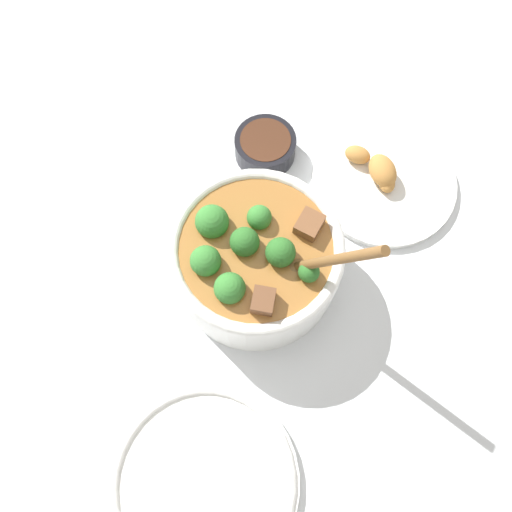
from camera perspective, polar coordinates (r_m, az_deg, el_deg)
ground_plane at (r=0.72m, az=0.00°, el=-1.92°), size 4.00×4.00×0.00m
stew_bowl at (r=0.66m, az=-0.03°, el=-0.24°), size 0.23×0.25×0.24m
condiment_bowl at (r=0.79m, az=1.06°, el=12.47°), size 0.09×0.09×0.04m
empty_plate at (r=0.68m, az=-6.01°, el=-24.28°), size 0.24×0.24×0.02m
food_plate at (r=0.80m, az=14.28°, el=8.48°), size 0.22×0.22×0.05m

